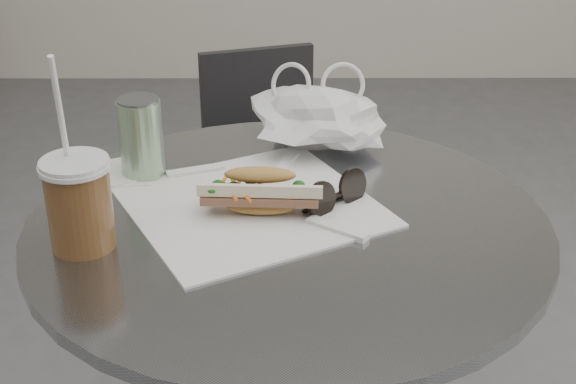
{
  "coord_description": "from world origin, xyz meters",
  "views": [
    {
      "loc": [
        -0.0,
        -0.82,
        1.3
      ],
      "look_at": [
        -0.0,
        0.19,
        0.79
      ],
      "focal_mm": 50.0,
      "sensor_mm": 36.0,
      "label": 1
    }
  ],
  "objects_px": {
    "cafe_table": "(288,368)",
    "iced_coffee": "(79,202)",
    "sunglasses": "(336,195)",
    "chair_far": "(273,210)",
    "banh_mi": "(260,192)",
    "drink_can": "(141,138)"
  },
  "relations": [
    {
      "from": "cafe_table",
      "to": "sunglasses",
      "type": "distance_m",
      "value": 0.31
    },
    {
      "from": "cafe_table",
      "to": "sunglasses",
      "type": "height_order",
      "value": "sunglasses"
    },
    {
      "from": "banh_mi",
      "to": "sunglasses",
      "type": "height_order",
      "value": "banh_mi"
    },
    {
      "from": "chair_far",
      "to": "drink_can",
      "type": "relative_size",
      "value": 5.41
    },
    {
      "from": "sunglasses",
      "to": "banh_mi",
      "type": "bearing_deg",
      "value": 148.16
    },
    {
      "from": "cafe_table",
      "to": "iced_coffee",
      "type": "relative_size",
      "value": 2.76
    },
    {
      "from": "cafe_table",
      "to": "iced_coffee",
      "type": "xyz_separation_m",
      "value": [
        -0.28,
        -0.07,
        0.34
      ]
    },
    {
      "from": "iced_coffee",
      "to": "drink_can",
      "type": "relative_size",
      "value": 2.09
    },
    {
      "from": "drink_can",
      "to": "sunglasses",
      "type": "bearing_deg",
      "value": -19.85
    },
    {
      "from": "drink_can",
      "to": "banh_mi",
      "type": "bearing_deg",
      "value": -34.25
    },
    {
      "from": "banh_mi",
      "to": "iced_coffee",
      "type": "relative_size",
      "value": 0.77
    },
    {
      "from": "drink_can",
      "to": "chair_far",
      "type": "bearing_deg",
      "value": 73.58
    },
    {
      "from": "cafe_table",
      "to": "drink_can",
      "type": "distance_m",
      "value": 0.44
    },
    {
      "from": "chair_far",
      "to": "banh_mi",
      "type": "bearing_deg",
      "value": 72.32
    },
    {
      "from": "chair_far",
      "to": "iced_coffee",
      "type": "height_order",
      "value": "iced_coffee"
    },
    {
      "from": "sunglasses",
      "to": "drink_can",
      "type": "xyz_separation_m",
      "value": [
        -0.3,
        0.11,
        0.04
      ]
    },
    {
      "from": "drink_can",
      "to": "cafe_table",
      "type": "bearing_deg",
      "value": -31.89
    },
    {
      "from": "chair_far",
      "to": "drink_can",
      "type": "height_order",
      "value": "drink_can"
    },
    {
      "from": "banh_mi",
      "to": "sunglasses",
      "type": "xyz_separation_m",
      "value": [
        0.11,
        0.02,
        -0.02
      ]
    },
    {
      "from": "chair_far",
      "to": "drink_can",
      "type": "xyz_separation_m",
      "value": [
        -0.2,
        -0.66,
        0.49
      ]
    },
    {
      "from": "chair_far",
      "to": "banh_mi",
      "type": "xyz_separation_m",
      "value": [
        -0.0,
        -0.79,
        0.46
      ]
    },
    {
      "from": "cafe_table",
      "to": "drink_can",
      "type": "height_order",
      "value": "drink_can"
    }
  ]
}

